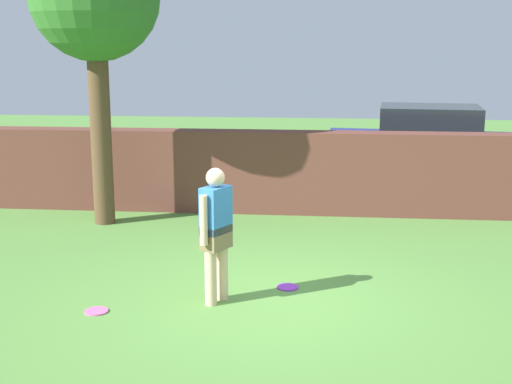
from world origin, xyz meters
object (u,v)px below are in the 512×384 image
Objects in this scene: tree at (95,1)px; frisbee_purple at (288,287)px; car at (428,147)px; frisbee_pink at (96,311)px; person at (216,229)px.

tree reaches higher than frisbee_purple.
car is 8.77m from frisbee_pink.
tree reaches higher than frisbee_pink.
person is at bearing -54.49° from tree.
car is 6.89m from frisbee_purple.
person reaches higher than frisbee_purple.
car is (5.85, 3.44, -2.80)m from tree.
tree is at bearing 106.18° from frisbee_pink.
person is 0.37× the size of car.
tree is at bearing -143.92° from car.
frisbee_pink is at bearing -154.73° from frisbee_purple.
car is at bearing -177.33° from person.
frisbee_pink is at bearing -42.28° from person.
person is at bearing -145.61° from frisbee_purple.
car is at bearing 30.49° from tree.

